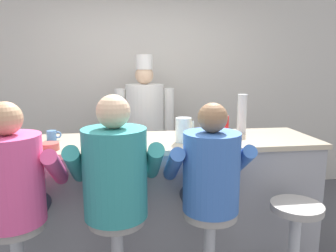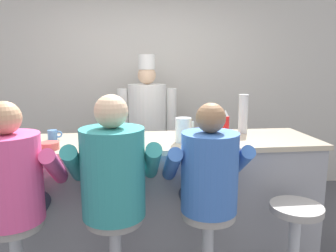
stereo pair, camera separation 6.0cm
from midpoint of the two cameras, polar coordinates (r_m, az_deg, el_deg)
name	(u,v)px [view 2 (the right image)]	position (r m, az deg, el deg)	size (l,w,h in m)	color
wall_back	(148,89)	(4.26, -3.10, 6.43)	(10.00, 0.06, 2.70)	beige
diner_counter	(160,199)	(2.87, -0.76, -12.62)	(2.62, 0.72, 1.05)	gray
ketchup_bottle_red	(225,126)	(2.74, 10.52, 0.06)	(0.07, 0.07, 0.25)	red
mustard_bottle_yellow	(205,131)	(2.56, 7.15, -0.95)	(0.06, 0.06, 0.22)	yellow
hot_sauce_bottle_orange	(220,134)	(2.61, 9.67, -1.40)	(0.03, 0.03, 0.15)	orange
water_pitcher_clear	(183,130)	(2.61, 3.35, -0.70)	(0.15, 0.13, 0.20)	silver
breakfast_plate	(110,141)	(2.64, -9.50, -2.60)	(0.22, 0.22, 0.04)	white
cereal_bowl	(49,146)	(2.54, -19.33, -3.27)	(0.14, 0.14, 0.05)	#B24C47
coffee_mug_tan	(101,144)	(2.42, -10.98, -3.05)	(0.13, 0.08, 0.09)	beige
coffee_mug_blue	(53,135)	(2.85, -18.82, -1.46)	(0.12, 0.08, 0.08)	#4C7AB2
cup_stack_steel	(243,114)	(3.03, 13.50, 2.09)	(0.09, 0.09, 0.35)	#B7BABF
diner_seated_pink	(12,185)	(2.29, -24.80, -9.37)	(0.59, 0.59, 1.45)	#B2B5BA
diner_seated_teal	(114,179)	(2.18, -8.68, -9.08)	(0.62, 0.61, 1.48)	#B2B5BA
diner_seated_blue	(208,179)	(2.25, 7.78, -9.19)	(0.57, 0.56, 1.42)	#B2B5BA
empty_stool_round	(294,236)	(2.62, 21.78, -17.33)	(0.36, 0.36, 0.70)	#B2B5BA
cook_in_whites_near	(147,123)	(3.89, -3.18, 0.47)	(0.69, 0.44, 1.78)	#232328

